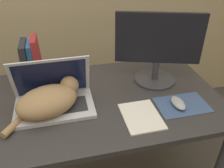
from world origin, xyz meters
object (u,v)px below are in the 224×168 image
at_px(laptop, 54,98).
at_px(computer_mouse, 178,103).
at_px(external_monitor, 158,47).
at_px(notepad, 141,116).
at_px(webcam, 72,67).
at_px(book_row, 31,62).
at_px(cat, 49,100).

height_order(laptop, computer_mouse, laptop).
bearing_deg(external_monitor, computer_mouse, -85.28).
bearing_deg(notepad, laptop, 155.42).
distance_m(external_monitor, webcam, 0.51).
distance_m(laptop, book_row, 0.30).
bearing_deg(webcam, computer_mouse, -42.33).
relative_size(laptop, computer_mouse, 3.39).
distance_m(laptop, notepad, 0.42).
distance_m(computer_mouse, notepad, 0.20).
relative_size(cat, external_monitor, 0.83).
xyz_separation_m(laptop, external_monitor, (0.56, 0.11, 0.16)).
relative_size(cat, computer_mouse, 3.33).
bearing_deg(computer_mouse, webcam, 137.67).
height_order(laptop, external_monitor, external_monitor).
bearing_deg(laptop, computer_mouse, -13.38).
relative_size(external_monitor, computer_mouse, 4.01).
xyz_separation_m(external_monitor, computer_mouse, (0.02, -0.25, -0.19)).
bearing_deg(notepad, cat, 160.95).
relative_size(book_row, webcam, 3.54).
distance_m(cat, computer_mouse, 0.61).
bearing_deg(book_row, cat, -74.73).
bearing_deg(cat, external_monitor, 14.33).
distance_m(external_monitor, notepad, 0.39).
relative_size(laptop, webcam, 5.13).
relative_size(computer_mouse, webcam, 1.51).
relative_size(external_monitor, book_row, 1.72).
distance_m(laptop, computer_mouse, 0.60).
height_order(external_monitor, computer_mouse, external_monitor).
distance_m(cat, external_monitor, 0.62).
height_order(laptop, notepad, laptop).
xyz_separation_m(laptop, cat, (-0.02, -0.04, 0.02)).
xyz_separation_m(laptop, webcam, (0.11, 0.29, -0.00)).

